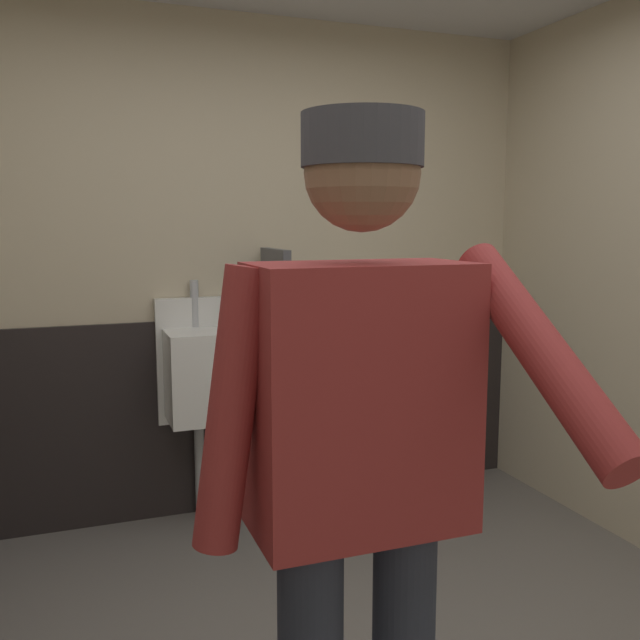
% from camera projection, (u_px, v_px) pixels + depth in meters
% --- Properties ---
extents(wall_back, '(3.94, 0.12, 2.58)m').
position_uv_depth(wall_back, '(230.00, 268.00, 3.67)').
color(wall_back, beige).
rests_on(wall_back, ground_plane).
extents(wainscot_band_back, '(3.34, 0.03, 1.03)m').
position_uv_depth(wainscot_band_back, '(235.00, 413.00, 3.71)').
color(wainscot_band_back, black).
rests_on(wainscot_band_back, ground_plane).
extents(urinal_left, '(0.40, 0.34, 1.24)m').
position_uv_depth(urinal_left, '(200.00, 374.00, 3.47)').
color(urinal_left, white).
rests_on(urinal_left, ground_plane).
extents(urinal_middle, '(0.40, 0.34, 1.24)m').
position_uv_depth(urinal_middle, '(339.00, 363.00, 3.73)').
color(urinal_middle, white).
rests_on(urinal_middle, ground_plane).
extents(privacy_divider_panel, '(0.04, 0.40, 0.90)m').
position_uv_depth(privacy_divider_panel, '(276.00, 338.00, 3.51)').
color(privacy_divider_panel, '#4C4C51').
extents(person, '(0.67, 0.60, 1.74)m').
position_uv_depth(person, '(361.00, 461.00, 1.43)').
color(person, '#2D3342').
rests_on(person, ground_plane).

